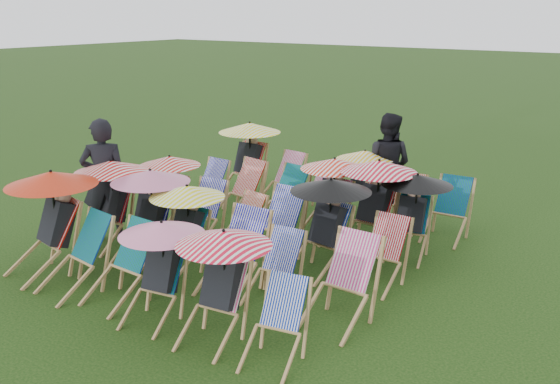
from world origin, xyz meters
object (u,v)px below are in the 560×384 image
Objects in this scene: deckchair_0 at (46,221)px; deckchair_29 at (448,210)px; person_rear at (387,164)px; deckchair_5 at (275,324)px; person_left at (104,180)px.

deckchair_0 is 1.53× the size of deckchair_29.
person_rear reaches higher than deckchair_0.
deckchair_5 is 4.50m from person_left.
deckchair_5 is at bearing 10.80° from deckchair_0.
deckchair_0 is at bearing 58.71° from person_rear.
person_left reaches higher than deckchair_29.
person_left is 4.79m from person_rear.
deckchair_0 is 3.87m from deckchair_5.
deckchair_0 is at bearing 168.52° from deckchair_5.
person_left is (-4.37, -3.14, 0.50)m from deckchair_29.
person_rear reaches higher than deckchair_29.
deckchair_29 is 0.48× the size of person_left.
person_rear is (-1.23, 5.11, 0.49)m from deckchair_5.
person_rear reaches higher than deckchair_5.
person_left is (-0.39, 1.33, 0.21)m from deckchair_0.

